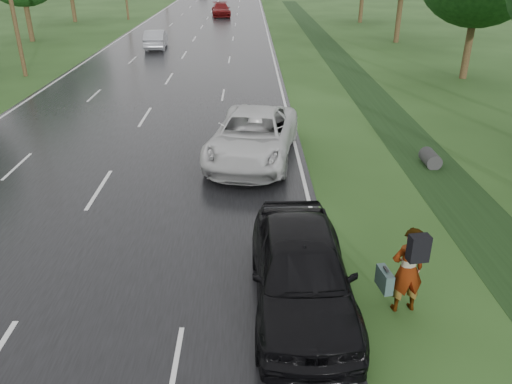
{
  "coord_description": "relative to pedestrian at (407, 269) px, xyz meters",
  "views": [
    {
      "loc": [
        4.9,
        -6.8,
        6.97
      ],
      "look_at": [
        5.08,
        5.07,
        1.3
      ],
      "focal_mm": 35.0,
      "sensor_mm": 36.0,
      "label": 1
    }
  ],
  "objects": [
    {
      "name": "far_car_red",
      "position": [
        -6.62,
        56.21,
        -0.23
      ],
      "size": [
        2.66,
        5.49,
        1.54
      ],
      "primitive_type": "imported",
      "rotation": [
        0.0,
        0.0,
        0.1
      ],
      "color": "maroon",
      "rests_on": "road"
    },
    {
      "name": "white_pickup",
      "position": [
        -3.13,
        8.86,
        -0.13
      ],
      "size": [
        3.9,
        6.65,
        1.74
      ],
      "primitive_type": "imported",
      "rotation": [
        0.0,
        0.0,
        -0.17
      ],
      "color": "silver",
      "rests_on": "road"
    },
    {
      "name": "silver_sedan",
      "position": [
        -10.74,
        33.09,
        -0.27
      ],
      "size": [
        1.82,
        4.53,
        1.47
      ],
      "primitive_type": "imported",
      "rotation": [
        0.0,
        0.0,
        3.2
      ],
      "color": "gray",
      "rests_on": "road"
    },
    {
      "name": "road",
      "position": [
        -8.18,
        43.17,
        -1.02
      ],
      "size": [
        14.0,
        180.0,
        0.04
      ],
      "primitive_type": "cube",
      "color": "black",
      "rests_on": "ground"
    },
    {
      "name": "pedestrian",
      "position": [
        0.0,
        0.0,
        0.0
      ],
      "size": [
        0.98,
        0.78,
        2.02
      ],
      "rotation": [
        0.0,
        0.0,
        3.29
      ],
      "color": "#A5998C",
      "rests_on": "ground"
    },
    {
      "name": "drainage_ditch",
      "position": [
        3.32,
        16.87,
        -1.0
      ],
      "size": [
        2.2,
        120.0,
        0.56
      ],
      "color": "black",
      "rests_on": "ground"
    },
    {
      "name": "center_line",
      "position": [
        -8.18,
        43.17,
        -1.0
      ],
      "size": [
        0.12,
        180.0,
        0.01
      ],
      "primitive_type": "cube",
      "color": "silver",
      "rests_on": "road"
    },
    {
      "name": "edge_stripe_west",
      "position": [
        -14.93,
        43.17,
        -1.0
      ],
      "size": [
        0.12,
        180.0,
        0.01
      ],
      "primitive_type": "cube",
      "color": "silver",
      "rests_on": "road"
    },
    {
      "name": "edge_stripe_east",
      "position": [
        -1.43,
        43.17,
        -1.0
      ],
      "size": [
        0.12,
        180.0,
        0.01
      ],
      "primitive_type": "cube",
      "color": "silver",
      "rests_on": "road"
    },
    {
      "name": "dark_sedan",
      "position": [
        -2.18,
        0.17,
        -0.11
      ],
      "size": [
        2.14,
        5.24,
        1.78
      ],
      "primitive_type": "imported",
      "rotation": [
        0.0,
        0.0,
        0.01
      ],
      "color": "black",
      "rests_on": "road"
    }
  ]
}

